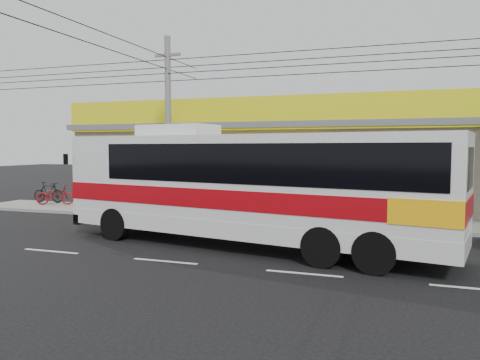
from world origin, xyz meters
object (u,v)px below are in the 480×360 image
at_px(utility_pole, 168,69).
at_px(coach_bus, 251,181).
at_px(motorbike_dark, 48,192).
at_px(motorbike_red, 55,195).

bearing_deg(utility_pole, coach_bus, -39.07).
distance_m(motorbike_dark, utility_pole, 11.11).
bearing_deg(motorbike_red, utility_pole, -127.35).
height_order(coach_bus, utility_pole, utility_pole).
bearing_deg(motorbike_dark, utility_pole, -109.72).
height_order(motorbike_dark, utility_pole, utility_pole).
xyz_separation_m(motorbike_red, motorbike_dark, (-1.00, 0.63, 0.05)).
distance_m(motorbike_red, motorbike_dark, 1.18).
xyz_separation_m(motorbike_dark, utility_pole, (8.99, -2.76, 5.91)).
relative_size(coach_bus, motorbike_red, 6.60).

